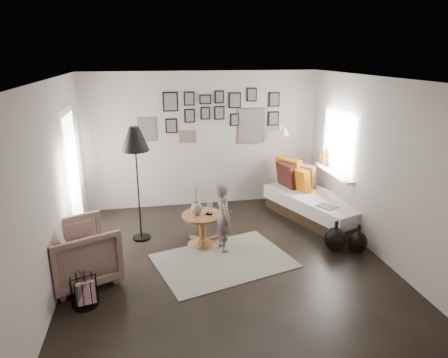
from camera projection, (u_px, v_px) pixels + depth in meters
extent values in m
plane|color=black|center=(227.00, 260.00, 5.87)|extent=(4.80, 4.80, 0.00)
plane|color=gray|center=(203.00, 140.00, 7.72)|extent=(4.50, 0.00, 4.50)
plane|color=gray|center=(285.00, 262.00, 3.23)|extent=(4.50, 0.00, 4.50)
plane|color=gray|center=(54.00, 186.00, 5.07)|extent=(0.00, 4.80, 4.80)
plane|color=gray|center=(377.00, 168.00, 5.88)|extent=(0.00, 4.80, 4.80)
plane|color=white|center=(228.00, 79.00, 5.08)|extent=(4.80, 4.80, 0.00)
plane|color=white|center=(73.00, 177.00, 6.27)|extent=(0.00, 2.14, 2.14)
plane|color=white|center=(73.00, 177.00, 6.27)|extent=(0.00, 1.88, 1.88)
plane|color=white|center=(73.00, 177.00, 6.27)|extent=(0.00, 1.93, 1.93)
plane|color=white|center=(339.00, 141.00, 6.95)|extent=(0.00, 1.30, 1.30)
plane|color=white|center=(339.00, 141.00, 6.95)|extent=(0.00, 1.14, 1.14)
cube|color=white|center=(333.00, 172.00, 7.12)|extent=(0.15, 1.32, 0.04)
cylinder|color=#8C4C14|center=(326.00, 159.00, 7.39)|extent=(0.10, 0.10, 0.28)
cylinder|color=#8C4C14|center=(322.00, 158.00, 7.56)|extent=(0.08, 0.08, 0.22)
cube|color=brown|center=(147.00, 129.00, 7.44)|extent=(0.35, 0.03, 0.45)
cube|color=black|center=(147.00, 130.00, 7.43)|extent=(0.30, 0.01, 0.40)
cube|color=black|center=(170.00, 102.00, 7.37)|extent=(0.28, 0.03, 0.36)
cube|color=black|center=(170.00, 102.00, 7.35)|extent=(0.23, 0.01, 0.31)
cube|color=black|center=(171.00, 126.00, 7.51)|extent=(0.22, 0.03, 0.28)
cube|color=black|center=(171.00, 126.00, 7.49)|extent=(0.17, 0.01, 0.23)
cube|color=black|center=(189.00, 99.00, 7.42)|extent=(0.20, 0.03, 0.26)
cube|color=black|center=(189.00, 99.00, 7.40)|extent=(0.15, 0.01, 0.21)
cube|color=black|center=(190.00, 116.00, 7.52)|extent=(0.20, 0.03, 0.26)
cube|color=black|center=(190.00, 116.00, 7.50)|extent=(0.15, 0.01, 0.21)
cube|color=black|center=(205.00, 99.00, 7.48)|extent=(0.22, 0.03, 0.18)
cube|color=black|center=(205.00, 99.00, 7.46)|extent=(0.17, 0.01, 0.13)
cube|color=black|center=(205.00, 113.00, 7.56)|extent=(0.18, 0.03, 0.24)
cube|color=black|center=(205.00, 113.00, 7.54)|extent=(0.13, 0.01, 0.19)
cube|color=black|center=(219.00, 97.00, 7.51)|extent=(0.18, 0.03, 0.24)
cube|color=black|center=(219.00, 97.00, 7.50)|extent=(0.13, 0.01, 0.19)
cube|color=black|center=(219.00, 113.00, 7.61)|extent=(0.20, 0.03, 0.26)
cube|color=black|center=(219.00, 113.00, 7.59)|extent=(0.15, 0.01, 0.21)
cube|color=black|center=(235.00, 100.00, 7.59)|extent=(0.24, 0.03, 0.30)
cube|color=black|center=(235.00, 100.00, 7.57)|extent=(0.19, 0.01, 0.25)
cube|color=black|center=(235.00, 120.00, 7.70)|extent=(0.18, 0.03, 0.24)
cube|color=black|center=(235.00, 120.00, 7.69)|extent=(0.13, 0.01, 0.19)
cube|color=brown|center=(251.00, 126.00, 7.80)|extent=(0.55, 0.03, 0.70)
cube|color=black|center=(251.00, 126.00, 7.78)|extent=(0.50, 0.01, 0.65)
cube|color=black|center=(252.00, 95.00, 7.62)|extent=(0.20, 0.03, 0.26)
cube|color=black|center=(252.00, 95.00, 7.60)|extent=(0.15, 0.01, 0.21)
cube|color=black|center=(274.00, 99.00, 7.73)|extent=(0.22, 0.03, 0.28)
cube|color=black|center=(274.00, 100.00, 7.71)|extent=(0.17, 0.01, 0.23)
cube|color=black|center=(273.00, 118.00, 7.84)|extent=(0.22, 0.03, 0.28)
cube|color=black|center=(274.00, 119.00, 7.83)|extent=(0.17, 0.01, 0.23)
cube|color=brown|center=(188.00, 137.00, 7.63)|extent=(0.30, 0.03, 0.24)
cube|color=black|center=(188.00, 137.00, 7.61)|extent=(0.25, 0.01, 0.19)
cube|color=white|center=(280.00, 127.00, 7.91)|extent=(0.06, 0.04, 0.10)
cylinder|color=white|center=(282.00, 128.00, 7.79)|extent=(0.02, 0.24, 0.02)
cone|color=white|center=(285.00, 132.00, 7.69)|extent=(0.18, 0.18, 0.14)
cube|color=#B6B4A0|center=(224.00, 261.00, 5.85)|extent=(2.18, 1.79, 0.01)
cone|color=brown|center=(203.00, 241.00, 6.38)|extent=(0.47, 0.47, 0.09)
cylinder|color=brown|center=(202.00, 229.00, 6.31)|extent=(0.10, 0.10, 0.36)
cylinder|color=brown|center=(202.00, 216.00, 6.24)|extent=(0.64, 0.64, 0.04)
ellipsoid|color=black|center=(197.00, 208.00, 6.21)|extent=(0.18, 0.18, 0.20)
cylinder|color=black|center=(197.00, 201.00, 6.18)|extent=(0.05, 0.05, 0.04)
cylinder|color=black|center=(209.00, 213.00, 6.25)|extent=(0.11, 0.11, 0.02)
cube|color=black|center=(315.00, 213.00, 7.30)|extent=(1.43, 2.08, 0.22)
cube|color=beige|center=(316.00, 202.00, 7.23)|extent=(1.50, 2.15, 0.24)
cube|color=#C5590B|center=(302.00, 170.00, 7.86)|extent=(0.47, 0.61, 0.56)
cube|color=black|center=(297.00, 174.00, 7.75)|extent=(0.34, 0.54, 0.50)
cube|color=#633016|center=(313.00, 176.00, 7.64)|extent=(0.47, 0.52, 0.48)
cube|color=#C5590B|center=(306.00, 179.00, 7.48)|extent=(0.34, 0.51, 0.46)
cube|color=black|center=(327.00, 207.00, 6.67)|extent=(0.34, 0.37, 0.02)
imported|color=#74584E|center=(81.00, 253.00, 5.25)|extent=(1.17, 1.15, 0.81)
cube|color=silver|center=(81.00, 246.00, 5.28)|extent=(0.48, 0.49, 0.17)
cylinder|color=black|center=(142.00, 237.00, 6.56)|extent=(0.29, 0.29, 0.03)
cylinder|color=black|center=(138.00, 191.00, 6.32)|extent=(0.02, 0.02, 1.65)
cone|color=black|center=(135.00, 139.00, 6.06)|extent=(0.43, 0.43, 0.37)
cube|color=black|center=(84.00, 293.00, 4.79)|extent=(0.21, 0.20, 0.29)
cube|color=silver|center=(87.00, 293.00, 4.78)|extent=(0.22, 0.12, 0.29)
ellipsoid|color=black|center=(335.00, 239.00, 6.11)|extent=(0.33, 0.33, 0.38)
cylinder|color=black|center=(337.00, 224.00, 6.04)|extent=(0.05, 0.05, 0.12)
ellipsoid|color=black|center=(358.00, 242.00, 6.06)|extent=(0.29, 0.29, 0.34)
cylinder|color=black|center=(359.00, 229.00, 5.99)|extent=(0.05, 0.05, 0.12)
imported|color=brown|center=(223.00, 218.00, 6.03)|extent=(0.32, 0.43, 1.08)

